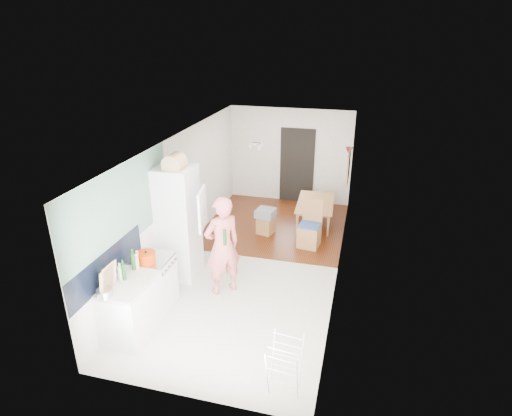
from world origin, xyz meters
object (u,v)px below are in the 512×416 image
at_px(dining_table, 316,214).
at_px(dining_chair, 310,224).
at_px(stool, 266,225).
at_px(drying_rack, 285,367).
at_px(person, 222,238).

xyz_separation_m(dining_table, dining_chair, (0.01, -1.23, 0.29)).
relative_size(stool, drying_rack, 0.56).
relative_size(dining_chair, drying_rack, 1.32).
xyz_separation_m(dining_chair, drying_rack, (0.25, -4.05, -0.13)).
bearing_deg(dining_chair, drying_rack, -79.02).
relative_size(person, stool, 4.84).
bearing_deg(dining_table, person, 156.65).
relative_size(person, drying_rack, 2.73).
height_order(dining_table, dining_chair, dining_chair).
bearing_deg(dining_table, stool, 126.63).
relative_size(dining_table, dining_chair, 1.25).
bearing_deg(dining_chair, person, -113.38).
distance_m(dining_table, stool, 1.35).
distance_m(stool, drying_rack, 4.61).
distance_m(dining_chair, stool, 1.15).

